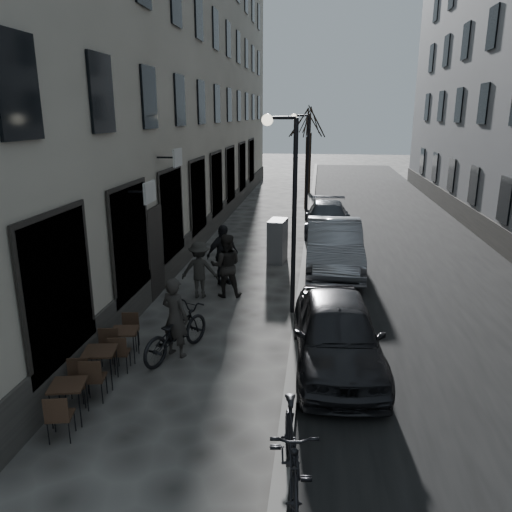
% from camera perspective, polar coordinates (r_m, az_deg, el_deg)
% --- Properties ---
extents(ground, '(120.00, 120.00, 0.00)m').
position_cam_1_polar(ground, '(8.21, 1.58, -22.46)').
color(ground, '#312F2D').
rests_on(ground, ground).
extents(road, '(7.30, 60.00, 0.00)m').
position_cam_1_polar(road, '(23.20, 15.13, 2.74)').
color(road, black).
rests_on(road, ground).
extents(kerb, '(0.25, 60.00, 0.12)m').
position_cam_1_polar(kerb, '(22.96, 6.08, 3.22)').
color(kerb, slate).
rests_on(kerb, ground).
extents(building_left, '(4.00, 35.00, 16.00)m').
position_cam_1_polar(building_left, '(24.01, -9.51, 22.73)').
color(building_left, gray).
rests_on(building_left, ground).
extents(streetlamp_near, '(0.90, 0.28, 5.09)m').
position_cam_1_polar(streetlamp_near, '(12.57, 3.66, 7.07)').
color(streetlamp_near, black).
rests_on(streetlamp_near, ground).
extents(streetlamp_far, '(0.90, 0.28, 5.09)m').
position_cam_1_polar(streetlamp_far, '(24.49, 5.52, 11.37)').
color(streetlamp_far, black).
rests_on(streetlamp_far, ground).
extents(tree_near, '(2.40, 2.40, 5.70)m').
position_cam_1_polar(tree_near, '(27.41, 5.99, 15.00)').
color(tree_near, black).
rests_on(tree_near, ground).
extents(tree_far, '(2.40, 2.40, 5.70)m').
position_cam_1_polar(tree_far, '(33.41, 6.26, 15.15)').
color(tree_far, black).
rests_on(tree_far, ground).
extents(bistro_set_a, '(0.67, 1.43, 0.82)m').
position_cam_1_polar(bistro_set_a, '(9.41, -20.60, -14.96)').
color(bistro_set_a, '#2F2015').
rests_on(bistro_set_a, ground).
extents(bistro_set_b, '(0.69, 1.50, 0.86)m').
position_cam_1_polar(bistro_set_b, '(10.32, -17.32, -11.65)').
color(bistro_set_b, '#2F2015').
rests_on(bistro_set_b, ground).
extents(bistro_set_c, '(0.64, 1.40, 0.80)m').
position_cam_1_polar(bistro_set_c, '(11.16, -14.75, -9.43)').
color(bistro_set_c, '#2F2015').
rests_on(bistro_set_c, ground).
extents(utility_cabinet, '(0.68, 1.08, 1.53)m').
position_cam_1_polar(utility_cabinet, '(17.64, 2.47, 1.74)').
color(utility_cabinet, '#5C5C5F').
rests_on(utility_cabinet, ground).
extents(bicycle, '(1.48, 2.18, 1.08)m').
position_cam_1_polar(bicycle, '(11.06, -9.15, -8.57)').
color(bicycle, black).
rests_on(bicycle, ground).
extents(cyclist_rider, '(0.76, 0.65, 1.77)m').
position_cam_1_polar(cyclist_rider, '(10.93, -9.23, -6.92)').
color(cyclist_rider, '#292623').
rests_on(cyclist_rider, ground).
extents(pedestrian_near, '(1.00, 0.83, 1.84)m').
position_cam_1_polar(pedestrian_near, '(14.26, -3.46, -1.10)').
color(pedestrian_near, black).
rests_on(pedestrian_near, ground).
extents(pedestrian_mid, '(1.09, 0.68, 1.63)m').
position_cam_1_polar(pedestrian_mid, '(14.28, -6.47, -1.58)').
color(pedestrian_mid, '#292824').
rests_on(pedestrian_mid, ground).
extents(pedestrian_far, '(1.11, 1.09, 1.88)m').
position_cam_1_polar(pedestrian_far, '(15.28, -3.83, 0.14)').
color(pedestrian_far, black).
rests_on(pedestrian_far, ground).
extents(car_near, '(2.05, 4.48, 1.49)m').
position_cam_1_polar(car_near, '(10.52, 9.24, -8.69)').
color(car_near, black).
rests_on(car_near, ground).
extents(car_mid, '(1.81, 5.09, 1.67)m').
position_cam_1_polar(car_mid, '(16.85, 8.89, 1.13)').
color(car_mid, gray).
rests_on(car_mid, ground).
extents(car_far, '(1.95, 4.69, 1.36)m').
position_cam_1_polar(car_far, '(22.11, 8.15, 4.29)').
color(car_far, '#3D4048').
rests_on(car_far, ground).
extents(moped, '(0.87, 2.22, 1.30)m').
position_cam_1_polar(moped, '(7.32, 4.05, -21.55)').
color(moped, black).
rests_on(moped, ground).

